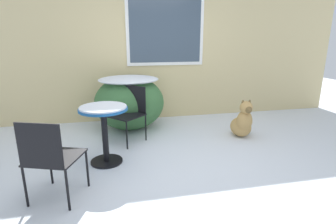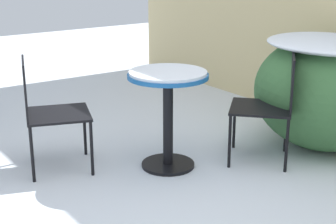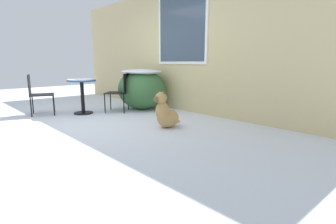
# 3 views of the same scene
# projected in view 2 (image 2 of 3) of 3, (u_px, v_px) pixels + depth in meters

# --- Properties ---
(ground_plane) EXTENTS (16.00, 16.00, 0.00)m
(ground_plane) POSITION_uv_depth(u_px,v_px,m) (214.00, 224.00, 3.17)
(ground_plane) COLOR silver
(shrub_left) EXTENTS (1.22, 1.06, 0.95)m
(shrub_left) POSITION_uv_depth(u_px,v_px,m) (323.00, 89.00, 4.28)
(shrub_left) COLOR #386638
(shrub_left) RESTS_ON ground_plane
(patio_table) EXTENTS (0.61, 0.61, 0.76)m
(patio_table) POSITION_uv_depth(u_px,v_px,m) (168.00, 97.00, 3.86)
(patio_table) COLOR black
(patio_table) RESTS_ON ground_plane
(patio_chair_near_table) EXTENTS (0.66, 0.66, 0.86)m
(patio_chair_near_table) POSITION_uv_depth(u_px,v_px,m) (271.00, 102.00, 4.00)
(patio_chair_near_table) COLOR black
(patio_chair_near_table) RESTS_ON ground_plane
(patio_chair_far_side) EXTENTS (0.59, 0.59, 0.86)m
(patio_chair_far_side) POSITION_uv_depth(u_px,v_px,m) (47.00, 109.00, 3.84)
(patio_chair_far_side) COLOR black
(patio_chair_far_side) RESTS_ON ground_plane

